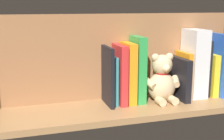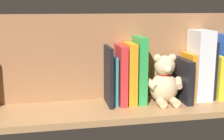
{
  "view_description": "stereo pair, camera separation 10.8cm",
  "coord_description": "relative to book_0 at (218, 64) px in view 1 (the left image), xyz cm",
  "views": [
    {
      "loc": [
        30.92,
        101.21,
        36.17
      ],
      "look_at": [
        0.0,
        0.0,
        13.51
      ],
      "focal_mm": 49.37,
      "sensor_mm": 36.0,
      "label": 1
    },
    {
      "loc": [
        20.43,
        103.83,
        36.17
      ],
      "look_at": [
        0.0,
        0.0,
        13.51
      ],
      "focal_mm": 49.37,
      "sensor_mm": 36.0,
      "label": 2
    }
  ],
  "objects": [
    {
      "name": "teddy_bear",
      "position": [
        25.62,
        2.14,
        -4.29
      ],
      "size": [
        14.94,
        11.61,
        18.4
      ],
      "rotation": [
        0.0,
        0.0,
        0.0
      ],
      "color": "#D1B284",
      "rests_on": "ground_plane"
    },
    {
      "name": "book_3",
      "position": [
        15.07,
        -0.88,
        -3.42
      ],
      "size": [
        1.75,
        11.25,
        17.93
      ],
      "primitive_type": "cube",
      "color": "orange",
      "rests_on": "ground_plane"
    },
    {
      "name": "book_1",
      "position": [
        3.23,
        -0.91,
        -4.0
      ],
      "size": [
        2.58,
        11.17,
        16.78
      ],
      "primitive_type": "cube",
      "color": "yellow",
      "rests_on": "ground_plane"
    },
    {
      "name": "book_4",
      "position": [
        17.73,
        0.95,
        -4.32
      ],
      "size": [
        2.39,
        14.89,
        16.14
      ],
      "primitive_type": "cube",
      "color": "black",
      "rests_on": "ground_plane"
    },
    {
      "name": "book_0",
      "position": [
        0.0,
        0.0,
        0.0
      ],
      "size": [
        3.65,
        13.0,
        24.86
      ],
      "primitive_type": "cube",
      "rotation": [
        0.0,
        -0.04,
        0.0
      ],
      "color": "blue",
      "rests_on": "ground_plane"
    },
    {
      "name": "dictionary_thick_white",
      "position": [
        10.36,
        -0.63,
        0.95
      ],
      "size": [
        6.48,
        11.53,
        26.68
      ],
      "primitive_type": "cube",
      "color": "white",
      "rests_on": "ground_plane"
    },
    {
      "name": "ground_plane",
      "position": [
        45.55,
        2.9,
        -13.49
      ],
      "size": [
        104.89,
        25.6,
        2.2
      ],
      "primitive_type": "cube",
      "color": "#A87A4C"
    },
    {
      "name": "book_8",
      "position": [
        44.23,
        -1.24,
        -3.48
      ],
      "size": [
        1.65,
        10.51,
        17.82
      ],
      "primitive_type": "cube",
      "color": "teal",
      "rests_on": "ground_plane"
    },
    {
      "name": "book_7",
      "position": [
        41.51,
        -0.51,
        -1.48
      ],
      "size": [
        2.6,
        11.98,
        21.82
      ],
      "primitive_type": "cube",
      "color": "red",
      "rests_on": "ground_plane"
    },
    {
      "name": "book_9",
      "position": [
        46.28,
        -0.09,
        -1.67
      ],
      "size": [
        1.33,
        12.82,
        21.44
      ],
      "primitive_type": "cube",
      "rotation": [
        0.0,
        -0.0,
        0.0
      ],
      "color": "black",
      "rests_on": "ground_plane"
    },
    {
      "name": "shelf_back_panel",
      "position": [
        45.55,
        -7.65,
        3.97
      ],
      "size": [
        104.89,
        1.5,
        32.72
      ],
      "primitive_type": "cube",
      "color": "#98643F",
      "rests_on": "ground_plane"
    },
    {
      "name": "book_5",
      "position": [
        34.28,
        -1.09,
        -0.09
      ],
      "size": [
        3.19,
        10.83,
        24.59
      ],
      "primitive_type": "cube",
      "color": "green",
      "rests_on": "ground_plane"
    },
    {
      "name": "book_2",
      "position": [
        5.82,
        -1.4,
        -1.22
      ],
      "size": [
        1.42,
        10.2,
        22.33
      ],
      "primitive_type": "cube",
      "color": "black",
      "rests_on": "ground_plane"
    },
    {
      "name": "book_6",
      "position": [
        38.05,
        -0.89,
        -1.18
      ],
      "size": [
        3.15,
        11.23,
        22.41
      ],
      "primitive_type": "cube",
      "color": "orange",
      "rests_on": "ground_plane"
    }
  ]
}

